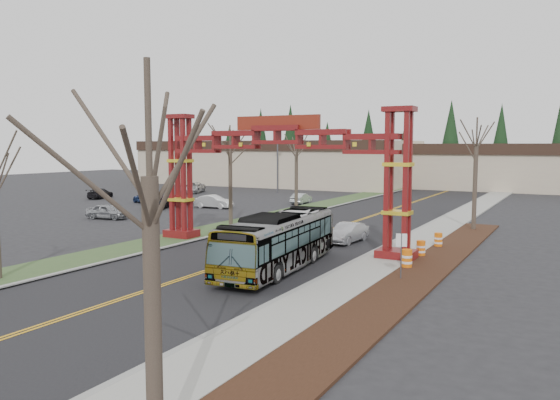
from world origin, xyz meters
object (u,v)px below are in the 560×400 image
Objects in this scene: parked_car_near_c at (159,202)px; parked_car_far_b at (193,188)px; parked_car_near_b at (214,202)px; barrel_mid at (421,249)px; silver_sedan at (348,233)px; barrel_south at (407,259)px; parked_car_mid_b at (145,197)px; parked_car_mid_a at (178,200)px; parked_car_near_a at (107,212)px; street_sign at (401,247)px; gateway_arch at (277,156)px; parked_car_far_c at (100,193)px; retail_building_west at (278,162)px; retail_building_east at (528,166)px; parked_car_far_a at (301,198)px; bare_tree_right_near at (150,179)px; bare_tree_median_far at (296,155)px; barrel_north at (438,240)px; light_pole_far at (278,152)px; bare_tree_right_far at (476,147)px; light_pole_near at (188,156)px; transit_bus at (279,241)px; bare_tree_median_mid at (230,152)px; light_pole_mid at (172,154)px.

parked_car_far_b is (-8.84, 17.14, 0.13)m from parked_car_near_c.
parked_car_near_b is 30.33m from barrel_mid.
silver_sedan is 27.29m from parked_car_near_c.
parked_car_mid_b is at bearing 152.44° from barrel_south.
parked_car_mid_b is at bearing 12.19° from parked_car_mid_a.
parked_car_near_a is (-23.84, 0.78, 0.00)m from silver_sedan.
parked_car_mid_b reaches higher than parked_car_near_a.
street_sign is at bearing -117.57° from parked_car_near_a.
gateway_arch is 4.08× the size of parked_car_far_c.
retail_building_west is 10.31× the size of parked_car_far_c.
retail_building_east is at bearing 16.19° from parked_car_far_b.
barrel_mid is at bearing -19.71° from silver_sedan.
gateway_arch is 10.89m from barrel_south.
retail_building_east is 37.89× the size of barrel_mid.
retail_building_east is at bearing -123.49° from parked_car_far_a.
gateway_arch is 2.19× the size of bare_tree_right_near.
retail_building_east is 60.56m from barrel_mid.
bare_tree_median_far is at bearing -58.39° from retail_building_west.
parked_car_far_b is 47.85m from barrel_north.
light_pole_far is 51.69m from street_sign.
barrel_north is at bearing 86.43° from barrel_mid.
bare_tree_right_far is 27.95m from light_pole_near.
light_pole_near is at bearing 162.83° from barrel_north.
silver_sedan is at bearing -124.03° from bare_tree_right_far.
parked_car_near_c is (-5.02, -3.04, -0.07)m from parked_car_near_b.
barrel_north is at bearing 92.37° from street_sign.
parked_car_near_b is (-20.37, 22.20, -0.84)m from transit_bus.
parked_car_near_c is at bearing 131.42° from bare_tree_right_near.
street_sign reaches higher than parked_car_mid_b.
silver_sedan is 0.97× the size of parked_car_near_b.
parked_car_near_a is at bearing 166.88° from gateway_arch.
retail_building_east is 3.91× the size of light_pole_near.
light_pole_near is 9.04× the size of barrel_south.
barrel_north is at bearing -94.70° from bare_tree_right_far.
light_pole_far is at bearing -54.06° from parked_car_far_a.
light_pole_near is 9.70× the size of barrel_mid.
street_sign is (46.00, -23.32, 1.05)m from parked_car_far_c.
barrel_south is (-0.80, -64.01, -2.97)m from retail_building_east.
retail_building_east is 55.53m from parked_car_mid_a.
retail_building_west is 11.38× the size of parked_car_mid_b.
parked_car_near_b reaches higher than parked_car_mid_a.
gateway_arch reaches higher than parked_car_mid_b.
barrel_north is (5.95, 1.02, -0.18)m from silver_sedan.
barrel_north is at bearing 131.33° from parked_car_far_a.
light_pole_far is (-12.65, 18.70, 0.03)m from bare_tree_median_far.
silver_sedan reaches higher than barrel_north.
silver_sedan is 0.49× the size of bare_tree_median_mid.
retail_building_east is at bearing 72.06° from bare_tree_median_mid.
light_pole_near is at bearing -154.31° from bare_tree_median_far.
gateway_arch is at bearing -40.77° from light_pole_mid.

